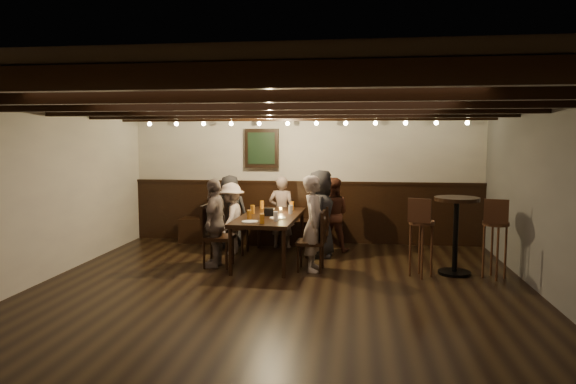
# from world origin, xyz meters

# --- Properties ---
(room) EXTENTS (7.00, 7.00, 7.00)m
(room) POSITION_xyz_m (-0.29, 2.21, 1.07)
(room) COLOR black
(room) RESTS_ON ground
(dining_table) EXTENTS (0.95, 1.99, 0.73)m
(dining_table) POSITION_xyz_m (-0.40, 1.86, 0.67)
(dining_table) COLOR black
(dining_table) RESTS_ON floor
(chair_left_near) EXTENTS (0.46, 0.46, 0.97)m
(chair_left_near) POSITION_xyz_m (-1.10, 2.33, 0.30)
(chair_left_near) COLOR black
(chair_left_near) RESTS_ON floor
(chair_left_far) EXTENTS (0.44, 0.44, 0.94)m
(chair_left_far) POSITION_xyz_m (-1.13, 1.43, 0.29)
(chair_left_far) COLOR black
(chair_left_far) RESTS_ON floor
(chair_right_near) EXTENTS (0.40, 0.40, 0.85)m
(chair_right_near) POSITION_xyz_m (0.34, 2.28, 0.26)
(chair_right_near) COLOR black
(chair_right_near) RESTS_ON floor
(chair_right_far) EXTENTS (0.41, 0.41, 0.88)m
(chair_right_far) POSITION_xyz_m (0.31, 1.38, 0.27)
(chair_right_far) COLOR black
(chair_right_far) RESTS_ON floor
(person_bench_left) EXTENTS (0.64, 0.43, 1.29)m
(person_bench_left) POSITION_xyz_m (-1.27, 2.78, 0.65)
(person_bench_left) COLOR #252427
(person_bench_left) RESTS_ON floor
(person_bench_centre) EXTENTS (0.47, 0.32, 1.27)m
(person_bench_centre) POSITION_xyz_m (-0.36, 2.90, 0.64)
(person_bench_centre) COLOR gray
(person_bench_centre) RESTS_ON floor
(person_bench_right) EXTENTS (0.63, 0.50, 1.27)m
(person_bench_right) POSITION_xyz_m (0.53, 2.73, 0.64)
(person_bench_right) COLOR #572D1E
(person_bench_right) RESTS_ON floor
(person_left_near) EXTENTS (0.47, 0.79, 1.20)m
(person_left_near) POSITION_xyz_m (-1.13, 2.33, 0.60)
(person_left_near) COLOR #B6A39A
(person_left_near) RESTS_ON floor
(person_left_far) EXTENTS (0.35, 0.79, 1.34)m
(person_left_far) POSITION_xyz_m (-1.16, 1.43, 0.67)
(person_left_far) COLOR slate
(person_left_far) RESTS_ON floor
(person_right_near) EXTENTS (0.48, 0.71, 1.42)m
(person_right_near) POSITION_xyz_m (0.37, 2.28, 0.71)
(person_right_near) COLOR black
(person_right_near) RESTS_ON floor
(person_right_far) EXTENTS (0.35, 0.52, 1.40)m
(person_right_far) POSITION_xyz_m (0.34, 1.38, 0.70)
(person_right_far) COLOR #A6988D
(person_right_far) RESTS_ON floor
(pint_a) EXTENTS (0.07, 0.07, 0.14)m
(pint_a) POSITION_xyz_m (-0.65, 2.56, 0.80)
(pint_a) COLOR #BF7219
(pint_a) RESTS_ON dining_table
(pint_b) EXTENTS (0.07, 0.07, 0.14)m
(pint_b) POSITION_xyz_m (-0.12, 2.50, 0.80)
(pint_b) COLOR #BF7219
(pint_b) RESTS_ON dining_table
(pint_c) EXTENTS (0.07, 0.07, 0.14)m
(pint_c) POSITION_xyz_m (-0.69, 1.97, 0.80)
(pint_c) COLOR #BF7219
(pint_c) RESTS_ON dining_table
(pint_d) EXTENTS (0.07, 0.07, 0.14)m
(pint_d) POSITION_xyz_m (-0.09, 2.05, 0.80)
(pint_d) COLOR silver
(pint_d) RESTS_ON dining_table
(pint_e) EXTENTS (0.07, 0.07, 0.14)m
(pint_e) POSITION_xyz_m (-0.63, 1.41, 0.80)
(pint_e) COLOR #BF7219
(pint_e) RESTS_ON dining_table
(pint_f) EXTENTS (0.07, 0.07, 0.14)m
(pint_f) POSITION_xyz_m (-0.21, 1.30, 0.80)
(pint_f) COLOR silver
(pint_f) RESTS_ON dining_table
(pint_g) EXTENTS (0.07, 0.07, 0.14)m
(pint_g) POSITION_xyz_m (-0.37, 1.05, 0.80)
(pint_g) COLOR #BF7219
(pint_g) RESTS_ON dining_table
(plate_near) EXTENTS (0.24, 0.24, 0.01)m
(plate_near) POSITION_xyz_m (-0.57, 1.16, 0.74)
(plate_near) COLOR white
(plate_near) RESTS_ON dining_table
(plate_far) EXTENTS (0.24, 0.24, 0.01)m
(plate_far) POSITION_xyz_m (-0.23, 1.55, 0.74)
(plate_far) COLOR white
(plate_far) RESTS_ON dining_table
(condiment_caddy) EXTENTS (0.15, 0.10, 0.12)m
(condiment_caddy) POSITION_xyz_m (-0.40, 1.81, 0.79)
(condiment_caddy) COLOR black
(condiment_caddy) RESTS_ON dining_table
(candle) EXTENTS (0.05, 0.05, 0.05)m
(candle) POSITION_xyz_m (-0.27, 2.15, 0.76)
(candle) COLOR beige
(candle) RESTS_ON dining_table
(high_top_table) EXTENTS (0.62, 0.62, 1.11)m
(high_top_table) POSITION_xyz_m (2.35, 1.44, 0.73)
(high_top_table) COLOR black
(high_top_table) RESTS_ON floor
(bar_stool_left) EXTENTS (0.38, 0.40, 1.12)m
(bar_stool_left) POSITION_xyz_m (1.85, 1.23, 0.42)
(bar_stool_left) COLOR #321F10
(bar_stool_left) RESTS_ON floor
(bar_stool_right) EXTENTS (0.37, 0.39, 1.12)m
(bar_stool_right) POSITION_xyz_m (2.85, 1.28, 0.42)
(bar_stool_right) COLOR #321F10
(bar_stool_right) RESTS_ON floor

